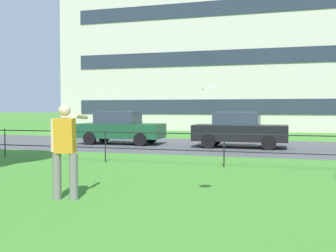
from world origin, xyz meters
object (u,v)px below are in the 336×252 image
(car_dark_green_center, at_px, (120,128))
(car_black_left, at_px, (239,130))
(person_thrower, at_px, (65,148))
(frisbee, at_px, (209,88))
(apartment_building_background, at_px, (218,45))

(car_dark_green_center, relative_size, car_black_left, 1.01)
(person_thrower, relative_size, frisbee, 4.75)
(car_black_left, bearing_deg, apartment_building_background, 102.39)
(frisbee, height_order, apartment_building_background, apartment_building_background)
(car_dark_green_center, bearing_deg, car_black_left, -1.39)
(car_dark_green_center, distance_m, car_black_left, 5.64)
(person_thrower, height_order, apartment_building_background, apartment_building_background)
(person_thrower, relative_size, car_dark_green_center, 0.44)
(frisbee, bearing_deg, car_black_left, 93.90)
(apartment_building_background, bearing_deg, frisbee, -80.57)
(car_black_left, bearing_deg, frisbee, -86.10)
(apartment_building_background, bearing_deg, person_thrower, -85.53)
(person_thrower, xyz_separation_m, frisbee, (2.60, 0.53, 1.10))
(car_black_left, distance_m, apartment_building_background, 20.96)
(frisbee, relative_size, car_black_left, 0.09)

